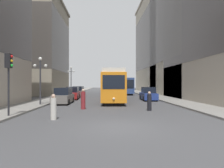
{
  "coord_description": "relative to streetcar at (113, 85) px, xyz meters",
  "views": [
    {
      "loc": [
        -0.72,
        -9.67,
        2.27
      ],
      "look_at": [
        0.14,
        10.06,
        2.25
      ],
      "focal_mm": 29.64,
      "sensor_mm": 36.0,
      "label": 1
    }
  ],
  "objects": [
    {
      "name": "building_right_corner",
      "position": [
        17.44,
        24.29,
        11.14
      ],
      "size": [
        16.41,
        24.42,
        25.71
      ],
      "color": "#B2A893",
      "rests_on": "ground"
    },
    {
      "name": "sidewalk_right",
      "position": [
        7.86,
        24.35,
        -2.03
      ],
      "size": [
        3.34,
        120.0,
        0.15
      ],
      "primitive_type": "cube",
      "color": "gray",
      "rests_on": "ground"
    },
    {
      "name": "pedestrian_on_sidewalk",
      "position": [
        2.64,
        -9.9,
        -1.34
      ],
      "size": [
        0.36,
        0.36,
        1.62
      ],
      "rotation": [
        0.0,
        0.0,
        1.9
      ],
      "color": "black",
      "rests_on": "ground"
    },
    {
      "name": "parked_car_left_near",
      "position": [
        -5.84,
        -3.96,
        -1.26
      ],
      "size": [
        1.93,
        4.35,
        1.82
      ],
      "rotation": [
        0.0,
        0.0,
        -0.01
      ],
      "color": "black",
      "rests_on": "ground"
    },
    {
      "name": "sidewalk_left",
      "position": [
        -8.81,
        24.35,
        -2.03
      ],
      "size": [
        3.34,
        120.0,
        0.15
      ],
      "primitive_type": "cube",
      "color": "gray",
      "rests_on": "ground"
    },
    {
      "name": "lamp_post_left_near",
      "position": [
        -7.74,
        -6.03,
        1.29
      ],
      "size": [
        1.41,
        0.36,
        4.87
      ],
      "color": "#333338",
      "rests_on": "sidewalk_left"
    },
    {
      "name": "lamp_post_left_far",
      "position": [
        -7.74,
        11.8,
        1.69
      ],
      "size": [
        1.41,
        0.36,
        5.54
      ],
      "color": "#333338",
      "rests_on": "sidewalk_left"
    },
    {
      "name": "ground_plane",
      "position": [
        -0.48,
        -15.65,
        -2.1
      ],
      "size": [
        200.0,
        200.0,
        0.0
      ],
      "primitive_type": "plane",
      "color": "#424244"
    },
    {
      "name": "building_left_corner",
      "position": [
        -17.52,
        16.03,
        8.39
      ],
      "size": [
        14.66,
        16.77,
        20.4
      ],
      "color": "gray",
      "rests_on": "ground"
    },
    {
      "name": "traffic_light_near_left",
      "position": [
        -7.52,
        -12.75,
        1.22
      ],
      "size": [
        0.47,
        0.36,
        4.12
      ],
      "color": "#232328",
      "rests_on": "sidewalk_left"
    },
    {
      "name": "streetcar",
      "position": [
        0.0,
        0.0,
        0.0
      ],
      "size": [
        3.08,
        14.53,
        3.89
      ],
      "rotation": [
        0.0,
        0.0,
        -0.03
      ],
      "color": "black",
      "rests_on": "ground"
    },
    {
      "name": "pedestrian_crossing_near",
      "position": [
        -3.06,
        -8.71,
        -1.26
      ],
      "size": [
        0.41,
        0.41,
        1.81
      ],
      "rotation": [
        0.0,
        0.0,
        3.71
      ],
      "color": "maroon",
      "rests_on": "ground"
    },
    {
      "name": "parked_car_left_far",
      "position": [
        -5.84,
        2.33,
        -1.26
      ],
      "size": [
        2.03,
        5.06,
        1.82
      ],
      "rotation": [
        0.0,
        0.0,
        0.04
      ],
      "color": "black",
      "rests_on": "ground"
    },
    {
      "name": "parked_car_right_far",
      "position": [
        4.89,
        -0.25,
        -1.26
      ],
      "size": [
        2.01,
        4.27,
        1.82
      ],
      "rotation": [
        0.0,
        0.0,
        3.11
      ],
      "color": "black",
      "rests_on": "ground"
    },
    {
      "name": "parked_car_left_mid",
      "position": [
        -5.84,
        8.37,
        -1.26
      ],
      "size": [
        2.01,
        4.99,
        1.82
      ],
      "rotation": [
        0.0,
        0.0,
        -0.03
      ],
      "color": "black",
      "rests_on": "ground"
    },
    {
      "name": "transit_bus",
      "position": [
        3.23,
        16.21,
        -0.15
      ],
      "size": [
        2.91,
        12.77,
        3.45
      ],
      "rotation": [
        0.0,
        0.0,
        0.03
      ],
      "color": "black",
      "rests_on": "ground"
    },
    {
      "name": "pedestrian_crossing_far",
      "position": [
        -4.38,
        -13.52,
        -1.35
      ],
      "size": [
        0.36,
        0.36,
        1.62
      ],
      "rotation": [
        0.0,
        0.0,
        3.37
      ],
      "color": "beige",
      "rests_on": "ground"
    },
    {
      "name": "building_right_far",
      "position": [
        17.43,
        8.57,
        11.35
      ],
      "size": [
        16.39,
        18.38,
        26.11
      ],
      "color": "#B2A893",
      "rests_on": "ground"
    }
  ]
}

